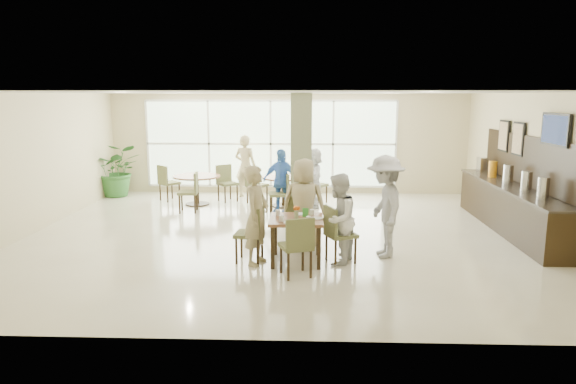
{
  "coord_description": "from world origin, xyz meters",
  "views": [
    {
      "loc": [
        0.53,
        -9.92,
        2.75
      ],
      "look_at": [
        0.2,
        -1.2,
        1.1
      ],
      "focal_mm": 32.0,
      "sensor_mm": 36.0,
      "label": 1
    }
  ],
  "objects_px": {
    "potted_plant": "(117,170)",
    "teen_standing": "(385,206)",
    "round_table_right": "(284,184)",
    "adult_a": "(281,181)",
    "teen_left": "(257,215)",
    "buffet_counter": "(510,204)",
    "main_table": "(296,224)",
    "teen_right": "(338,219)",
    "round_table_left": "(197,182)",
    "adult_standing": "(245,166)",
    "teen_far": "(304,204)",
    "adult_b": "(313,178)"
  },
  "relations": [
    {
      "from": "potted_plant",
      "to": "teen_left",
      "type": "bearing_deg",
      "value": -52.03
    },
    {
      "from": "main_table",
      "to": "teen_right",
      "type": "relative_size",
      "value": 0.59
    },
    {
      "from": "buffet_counter",
      "to": "potted_plant",
      "type": "height_order",
      "value": "buffet_counter"
    },
    {
      "from": "potted_plant",
      "to": "teen_right",
      "type": "bearing_deg",
      "value": -44.13
    },
    {
      "from": "buffet_counter",
      "to": "teen_standing",
      "type": "xyz_separation_m",
      "value": [
        -2.84,
        -1.82,
        0.33
      ]
    },
    {
      "from": "buffet_counter",
      "to": "adult_standing",
      "type": "height_order",
      "value": "buffet_counter"
    },
    {
      "from": "main_table",
      "to": "teen_standing",
      "type": "bearing_deg",
      "value": 13.47
    },
    {
      "from": "main_table",
      "to": "adult_standing",
      "type": "height_order",
      "value": "adult_standing"
    },
    {
      "from": "teen_far",
      "to": "adult_a",
      "type": "bearing_deg",
      "value": -69.7
    },
    {
      "from": "round_table_left",
      "to": "buffet_counter",
      "type": "relative_size",
      "value": 0.25
    },
    {
      "from": "teen_right",
      "to": "adult_b",
      "type": "bearing_deg",
      "value": -155.48
    },
    {
      "from": "potted_plant",
      "to": "teen_standing",
      "type": "bearing_deg",
      "value": -38.19
    },
    {
      "from": "round_table_right",
      "to": "adult_a",
      "type": "height_order",
      "value": "adult_a"
    },
    {
      "from": "adult_a",
      "to": "adult_standing",
      "type": "bearing_deg",
      "value": 138.19
    },
    {
      "from": "teen_left",
      "to": "teen_standing",
      "type": "xyz_separation_m",
      "value": [
        2.15,
        0.47,
        0.06
      ]
    },
    {
      "from": "teen_far",
      "to": "adult_standing",
      "type": "height_order",
      "value": "adult_standing"
    },
    {
      "from": "round_table_right",
      "to": "teen_left",
      "type": "bearing_deg",
      "value": -93.09
    },
    {
      "from": "round_table_right",
      "to": "teen_right",
      "type": "xyz_separation_m",
      "value": [
        1.09,
        -4.42,
        0.18
      ]
    },
    {
      "from": "main_table",
      "to": "round_table_right",
      "type": "relative_size",
      "value": 0.82
    },
    {
      "from": "main_table",
      "to": "teen_standing",
      "type": "height_order",
      "value": "teen_standing"
    },
    {
      "from": "teen_standing",
      "to": "round_table_left",
      "type": "bearing_deg",
      "value": -139.35
    },
    {
      "from": "round_table_left",
      "to": "potted_plant",
      "type": "height_order",
      "value": "potted_plant"
    },
    {
      "from": "round_table_left",
      "to": "teen_far",
      "type": "relative_size",
      "value": 0.72
    },
    {
      "from": "buffet_counter",
      "to": "teen_far",
      "type": "xyz_separation_m",
      "value": [
        -4.23,
        -1.4,
        0.27
      ]
    },
    {
      "from": "teen_standing",
      "to": "adult_a",
      "type": "distance_m",
      "value": 3.78
    },
    {
      "from": "round_table_right",
      "to": "teen_right",
      "type": "relative_size",
      "value": 0.72
    },
    {
      "from": "teen_right",
      "to": "round_table_left",
      "type": "bearing_deg",
      "value": -123.97
    },
    {
      "from": "round_table_right",
      "to": "teen_far",
      "type": "distance_m",
      "value": 3.64
    },
    {
      "from": "teen_right",
      "to": "adult_standing",
      "type": "relative_size",
      "value": 0.88
    },
    {
      "from": "potted_plant",
      "to": "adult_standing",
      "type": "relative_size",
      "value": 0.85
    },
    {
      "from": "buffet_counter",
      "to": "teen_left",
      "type": "bearing_deg",
      "value": -155.32
    },
    {
      "from": "main_table",
      "to": "adult_a",
      "type": "relative_size",
      "value": 0.58
    },
    {
      "from": "teen_right",
      "to": "adult_a",
      "type": "bearing_deg",
      "value": -142.97
    },
    {
      "from": "teen_right",
      "to": "adult_b",
      "type": "relative_size",
      "value": 1.02
    },
    {
      "from": "round_table_left",
      "to": "adult_a",
      "type": "relative_size",
      "value": 0.78
    },
    {
      "from": "adult_a",
      "to": "teen_standing",
      "type": "bearing_deg",
      "value": -40.25
    },
    {
      "from": "buffet_counter",
      "to": "teen_left",
      "type": "height_order",
      "value": "buffet_counter"
    },
    {
      "from": "adult_a",
      "to": "round_table_right",
      "type": "bearing_deg",
      "value": 106.35
    },
    {
      "from": "main_table",
      "to": "teen_far",
      "type": "distance_m",
      "value": 0.81
    },
    {
      "from": "main_table",
      "to": "adult_a",
      "type": "bearing_deg",
      "value": 96.97
    },
    {
      "from": "buffet_counter",
      "to": "teen_far",
      "type": "relative_size",
      "value": 2.85
    },
    {
      "from": "teen_left",
      "to": "adult_b",
      "type": "bearing_deg",
      "value": 3.61
    },
    {
      "from": "potted_plant",
      "to": "teen_left",
      "type": "relative_size",
      "value": 0.89
    },
    {
      "from": "main_table",
      "to": "teen_left",
      "type": "height_order",
      "value": "teen_left"
    },
    {
      "from": "potted_plant",
      "to": "teen_far",
      "type": "distance_m",
      "value": 6.99
    },
    {
      "from": "teen_left",
      "to": "adult_standing",
      "type": "bearing_deg",
      "value": 24.79
    },
    {
      "from": "teen_standing",
      "to": "round_table_right",
      "type": "bearing_deg",
      "value": -158.94
    },
    {
      "from": "buffet_counter",
      "to": "teen_standing",
      "type": "bearing_deg",
      "value": -147.33
    },
    {
      "from": "round_table_right",
      "to": "adult_a",
      "type": "distance_m",
      "value": 0.8
    },
    {
      "from": "main_table",
      "to": "buffet_counter",
      "type": "bearing_deg",
      "value": 26.66
    }
  ]
}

